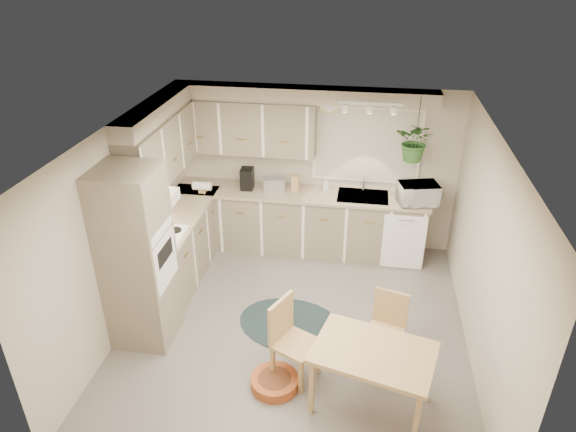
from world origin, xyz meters
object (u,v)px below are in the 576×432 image
object	(u,v)px
chair_left	(296,342)
pet_bed	(275,382)
dining_table	(371,378)
braided_rug	(291,324)
microwave	(418,191)
chair_back	(385,332)

from	to	relation	value
chair_left	pet_bed	world-z (taller)	chair_left
dining_table	pet_bed	distance (m)	1.02
dining_table	braided_rug	distance (m)	1.48
microwave	dining_table	bearing A→B (deg)	-115.45
braided_rug	pet_bed	size ratio (longest dim) A/B	2.60
braided_rug	microwave	distance (m)	2.48
pet_bed	microwave	world-z (taller)	microwave
chair_back	microwave	distance (m)	2.26
chair_back	pet_bed	world-z (taller)	chair_back
chair_left	pet_bed	distance (m)	0.48
chair_back	pet_bed	bearing A→B (deg)	41.58
pet_bed	microwave	bearing A→B (deg)	60.48
chair_left	braided_rug	world-z (taller)	chair_left
dining_table	chair_left	size ratio (longest dim) A/B	1.22
braided_rug	pet_bed	xyz separation A→B (m)	(-0.02, -0.99, 0.05)
pet_bed	braided_rug	bearing A→B (deg)	88.89
chair_back	braided_rug	world-z (taller)	chair_back
chair_left	microwave	world-z (taller)	microwave
dining_table	chair_left	world-z (taller)	chair_left
dining_table	pet_bed	size ratio (longest dim) A/B	2.24
chair_back	braided_rug	bearing A→B (deg)	-7.37
chair_left	chair_back	xyz separation A→B (m)	(0.90, 0.34, -0.04)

